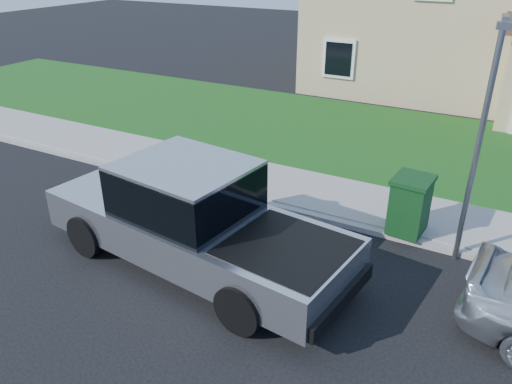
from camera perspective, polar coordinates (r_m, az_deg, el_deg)
ground at (r=9.49m, az=-4.82°, el=-9.43°), size 80.00×80.00×0.00m
curb at (r=11.27m, az=7.53°, el=-2.97°), size 40.00×0.20×0.12m
sidewalk at (r=12.19m, az=9.45°, el=-0.67°), size 40.00×2.00×0.15m
lawn at (r=16.20m, az=14.91°, el=5.61°), size 40.00×7.00×0.10m
house at (r=23.08m, az=21.97°, el=18.65°), size 14.00×11.30×6.85m
pickup_truck at (r=9.35m, az=-7.19°, el=-3.15°), size 6.48×2.88×2.06m
woman at (r=10.42m, az=-3.05°, el=-0.35°), size 0.69×0.56×1.81m
trash_bin at (r=10.71m, az=17.18°, el=-1.36°), size 0.81×0.91×1.22m
street_lamp at (r=9.54m, az=24.32°, el=6.13°), size 0.24×0.60×4.58m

